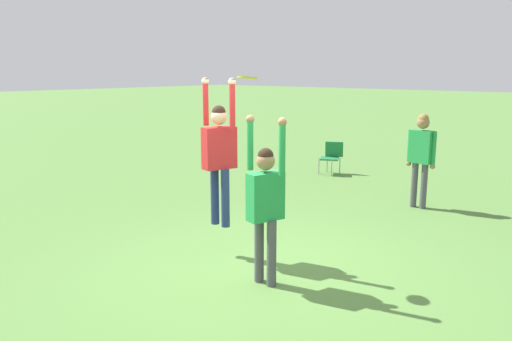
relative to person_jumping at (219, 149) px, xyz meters
The scene contains 6 objects.
ground_plane 1.69m from the person_jumping, ahead, with size 120.00×120.00×0.00m, color #56843D.
person_jumping is the anchor object (origin of this frame).
person_defending 1.25m from the person_jumping, 16.95° to the right, with size 0.60×0.48×2.10m.
frisbee 1.16m from the person_jumping, ahead, with size 0.26×0.26×0.04m.
camping_chair_2 6.36m from the person_jumping, 107.91° to the left, with size 0.61×0.67×0.82m.
person_spectator_near 4.46m from the person_jumping, 75.51° to the left, with size 0.58×0.25×1.82m.
Camera 1 is at (4.19, -4.84, 2.63)m, focal length 35.00 mm.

